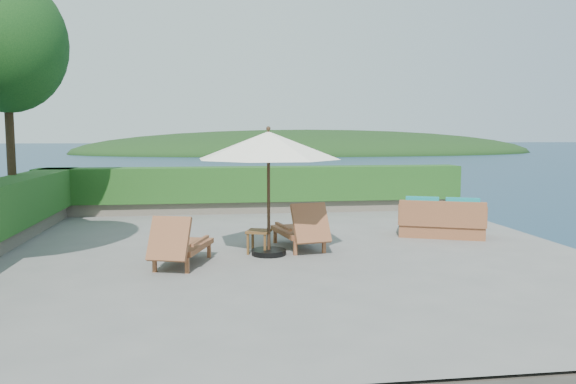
{
  "coord_description": "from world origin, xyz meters",
  "views": [
    {
      "loc": [
        -1.33,
        -10.88,
        2.34
      ],
      "look_at": [
        0.3,
        0.8,
        1.1
      ],
      "focal_mm": 35.0,
      "sensor_mm": 36.0,
      "label": 1
    }
  ],
  "objects": [
    {
      "name": "planter_wall_far",
      "position": [
        0.0,
        5.6,
        0.18
      ],
      "size": [
        12.0,
        0.6,
        0.36
      ],
      "primitive_type": "cube",
      "color": "gray",
      "rests_on": "ground"
    },
    {
      "name": "foundation",
      "position": [
        0.0,
        0.0,
        -1.55
      ],
      "size": [
        12.0,
        12.0,
        3.0
      ],
      "primitive_type": "cube",
      "color": "#585146",
      "rests_on": "ocean"
    },
    {
      "name": "lounge_left",
      "position": [
        -1.87,
        -1.02,
        0.4
      ],
      "size": [
        1.13,
        1.77,
        0.95
      ],
      "rotation": [
        0.0,
        0.0,
        -0.3
      ],
      "color": "brown",
      "rests_on": "ground"
    },
    {
      "name": "patio_umbrella",
      "position": [
        -0.23,
        -0.3,
        2.09
      ],
      "size": [
        3.52,
        3.52,
        2.47
      ],
      "rotation": [
        0.0,
        0.0,
        -0.34
      ],
      "color": "black",
      "rests_on": "ground"
    },
    {
      "name": "lounge_right",
      "position": [
        0.47,
        0.13,
        0.42
      ],
      "size": [
        1.02,
        1.82,
        0.99
      ],
      "rotation": [
        0.0,
        0.0,
        0.19
      ],
      "color": "brown",
      "rests_on": "ground"
    },
    {
      "name": "tree_far",
      "position": [
        -6.0,
        3.2,
        4.4
      ],
      "size": [
        2.8,
        2.8,
        6.03
      ],
      "color": "#3B2A16",
      "rests_on": "ground"
    },
    {
      "name": "side_table",
      "position": [
        -0.41,
        -0.13,
        0.38
      ],
      "size": [
        0.55,
        0.55,
        0.46
      ],
      "rotation": [
        0.0,
        0.0,
        -0.35
      ],
      "color": "brown",
      "rests_on": "ground"
    },
    {
      "name": "hedge_far",
      "position": [
        0.0,
        5.6,
        0.85
      ],
      "size": [
        12.4,
        0.9,
        1.0
      ],
      "primitive_type": "cube",
      "color": "#124015",
      "rests_on": "planter_wall_far"
    },
    {
      "name": "offshore_island",
      "position": [
        25.0,
        140.0,
        -3.0
      ],
      "size": [
        126.0,
        57.6,
        12.6
      ],
      "primitive_type": "ellipsoid",
      "color": "black",
      "rests_on": "ocean"
    },
    {
      "name": "ground",
      "position": [
        0.0,
        0.0,
        0.0
      ],
      "size": [
        12.0,
        12.0,
        0.0
      ],
      "primitive_type": "plane",
      "color": "gray",
      "rests_on": "ground"
    },
    {
      "name": "wicker_loveseat",
      "position": [
        3.86,
        1.1,
        0.36
      ],
      "size": [
        2.11,
        1.61,
        0.93
      ],
      "rotation": [
        0.0,
        0.0,
        -0.39
      ],
      "color": "brown",
      "rests_on": "ground"
    }
  ]
}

